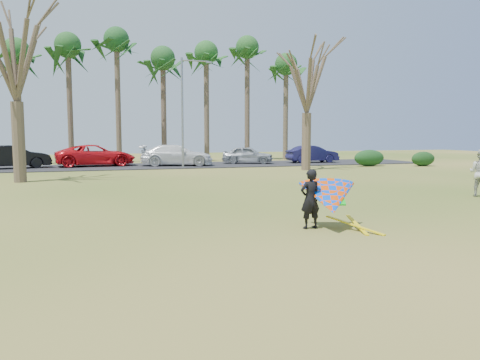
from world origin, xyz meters
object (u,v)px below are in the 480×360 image
object	(u,v)px
bare_tree_left	(14,48)
kite_flyer	(328,198)
car_3	(177,155)
car_1	(13,157)
car_4	(248,155)
car_5	(312,154)
car_2	(96,155)
streetlight	(184,107)
bare_tree_right	(307,75)

from	to	relation	value
bare_tree_left	kite_flyer	size ratio (longest dim) A/B	4.06
car_3	car_1	bearing A→B (deg)	100.84
bare_tree_left	car_4	size ratio (longest dim) A/B	2.29
car_3	car_5	size ratio (longest dim) A/B	1.26
kite_flyer	car_2	bearing A→B (deg)	101.88
car_4	kite_flyer	world-z (taller)	kite_flyer
bare_tree_left	car_3	world-z (taller)	bare_tree_left
car_2	car_5	distance (m)	17.99
streetlight	car_4	xyz separation A→B (m)	(6.00, 3.37, -3.68)
bare_tree_left	car_4	xyz separation A→B (m)	(16.16, 10.37, -6.13)
bare_tree_right	car_5	world-z (taller)	bare_tree_right
car_5	kite_flyer	bearing A→B (deg)	154.52
bare_tree_left	kite_flyer	distance (m)	19.48
car_3	car_5	xyz separation A→B (m)	(11.90, 0.33, -0.08)
car_3	bare_tree_left	bearing A→B (deg)	147.17
bare_tree_left	car_4	distance (m)	20.16
bare_tree_right	kite_flyer	xyz separation A→B (m)	(-8.46, -18.86, -5.72)
streetlight	car_4	size ratio (longest dim) A/B	1.89
streetlight	car_3	bearing A→B (deg)	93.71
bare_tree_right	car_3	xyz separation A→B (m)	(-8.00, 6.50, -5.69)
kite_flyer	car_4	bearing A→B (deg)	75.84
bare_tree_left	streetlight	world-z (taller)	bare_tree_left
bare_tree_left	car_5	size ratio (longest dim) A/B	2.17
car_4	kite_flyer	bearing A→B (deg)	-170.66
bare_tree_right	car_1	size ratio (longest dim) A/B	1.83
bare_tree_left	car_1	world-z (taller)	bare_tree_left
bare_tree_right	streetlight	distance (m)	9.05
car_3	car_4	world-z (taller)	car_3
bare_tree_left	bare_tree_right	size ratio (longest dim) A/B	1.05
car_2	car_4	distance (m)	12.24
bare_tree_right	car_2	world-z (taller)	bare_tree_right
car_1	bare_tree_right	bearing A→B (deg)	-126.11
bare_tree_left	streetlight	size ratio (longest dim) A/B	1.21
streetlight	car_4	bearing A→B (deg)	29.33
car_1	kite_flyer	xyz separation A→B (m)	(11.33, -25.93, -0.05)
car_5	kite_flyer	world-z (taller)	kite_flyer
car_2	car_3	bearing A→B (deg)	-108.91
bare_tree_right	car_5	xyz separation A→B (m)	(3.90, 6.83, -5.77)
car_2	car_3	world-z (taller)	car_2
kite_flyer	streetlight	bearing A→B (deg)	88.46
bare_tree_right	car_1	xyz separation A→B (m)	(-19.78, 7.07, -5.68)
car_4	kite_flyer	size ratio (longest dim) A/B	1.77
bare_tree_left	car_5	distance (m)	24.77
bare_tree_left	kite_flyer	bearing A→B (deg)	-58.95
bare_tree_right	streetlight	size ratio (longest dim) A/B	1.15
streetlight	bare_tree_right	bearing A→B (deg)	-27.03
bare_tree_right	car_4	distance (m)	9.55
bare_tree_right	car_3	distance (m)	11.77
car_1	car_3	xyz separation A→B (m)	(11.78, -0.58, -0.01)
bare_tree_left	bare_tree_right	xyz separation A→B (m)	(18.00, 3.00, -0.35)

